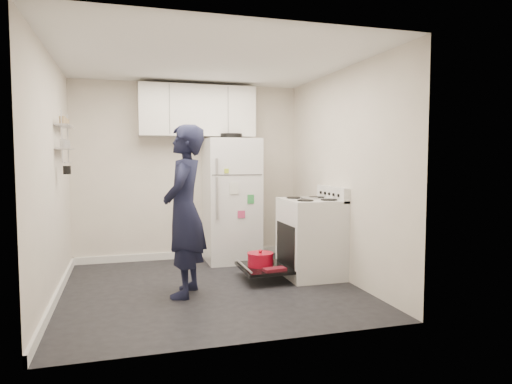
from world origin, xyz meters
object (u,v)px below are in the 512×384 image
object	(u,v)px
refrigerator	(231,200)
electric_range	(310,239)
person	(184,211)
open_oven_door	(262,263)

from	to	relation	value
refrigerator	electric_range	bearing A→B (deg)	-56.64
refrigerator	person	world-z (taller)	person
electric_range	open_oven_door	size ratio (longest dim) A/B	1.57
electric_range	refrigerator	bearing A→B (deg)	123.36
electric_range	person	bearing A→B (deg)	-167.89
electric_range	refrigerator	world-z (taller)	refrigerator
electric_range	person	distance (m)	1.66
electric_range	refrigerator	xyz separation A→B (m)	(-0.72, 1.10, 0.40)
refrigerator	person	xyz separation A→B (m)	(-0.84, -1.44, 0.03)
electric_range	open_oven_door	xyz separation A→B (m)	(-0.61, 0.01, -0.27)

